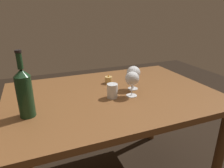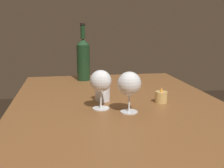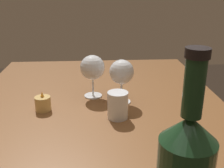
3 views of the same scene
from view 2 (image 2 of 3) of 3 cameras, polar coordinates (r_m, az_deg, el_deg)
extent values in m
cube|color=brown|center=(1.24, 1.15, -4.36)|extent=(1.30, 0.90, 0.04)
cylinder|color=brown|center=(1.90, -13.82, -10.60)|extent=(0.06, 0.06, 0.70)
cylinder|color=brown|center=(1.98, 8.97, -9.37)|extent=(0.06, 0.06, 0.70)
cylinder|color=white|center=(1.13, -2.24, -4.88)|extent=(0.07, 0.07, 0.00)
cylinder|color=white|center=(1.12, -2.25, -2.97)|extent=(0.01, 0.01, 0.07)
sphere|color=white|center=(1.10, -2.28, 0.63)|extent=(0.09, 0.09, 0.09)
cylinder|color=maroon|center=(1.11, -2.28, 0.31)|extent=(0.07, 0.07, 0.02)
cylinder|color=white|center=(1.09, 3.41, -5.55)|extent=(0.07, 0.07, 0.00)
cylinder|color=white|center=(1.08, 3.43, -3.65)|extent=(0.01, 0.01, 0.07)
sphere|color=white|center=(1.06, 3.48, 0.11)|extent=(0.09, 0.09, 0.09)
cylinder|color=maroon|center=(1.06, 3.48, -0.17)|extent=(0.07, 0.07, 0.02)
cylinder|color=#19381E|center=(1.69, -5.74, 4.27)|extent=(0.08, 0.08, 0.21)
cone|color=#19381E|center=(1.67, -5.82, 8.40)|extent=(0.08, 0.08, 0.03)
cylinder|color=#19381E|center=(1.67, -5.87, 10.29)|extent=(0.03, 0.03, 0.08)
cylinder|color=black|center=(1.67, -5.90, 11.79)|extent=(0.03, 0.03, 0.01)
cylinder|color=white|center=(1.24, -1.89, -1.44)|extent=(0.06, 0.06, 0.09)
cylinder|color=silver|center=(1.24, -1.89, -1.85)|extent=(0.06, 0.06, 0.06)
cylinder|color=#DBB266|center=(1.23, 9.80, -2.58)|extent=(0.05, 0.05, 0.05)
cylinder|color=white|center=(1.23, 9.79, -2.85)|extent=(0.04, 0.04, 0.03)
cone|color=#F99E2D|center=(1.22, 9.86, -1.04)|extent=(0.01, 0.01, 0.02)
camera|label=1|loc=(1.84, -39.33, 14.78)|focal=32.49mm
camera|label=3|loc=(1.98, -3.00, 14.08)|focal=44.21mm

